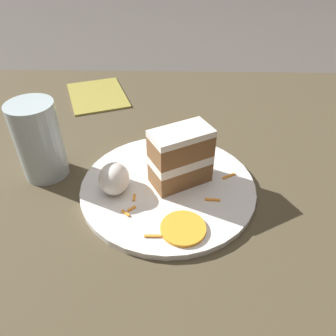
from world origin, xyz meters
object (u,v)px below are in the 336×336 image
object	(u,v)px
cream_dollop	(114,178)
orange_garnish	(183,228)
cake_slice	(181,157)
menu_card	(97,95)
drinking_glass	(40,145)
plate	(168,187)

from	to	relation	value
cream_dollop	orange_garnish	bearing A→B (deg)	52.73
cake_slice	cream_dollop	xyz separation A→B (m)	(0.03, -0.11, -0.02)
cake_slice	menu_card	xyz separation A→B (m)	(-0.34, -0.21, -0.06)
drinking_glass	menu_card	bearing A→B (deg)	174.65
plate	orange_garnish	size ratio (longest dim) A/B	4.40
cake_slice	menu_card	world-z (taller)	cake_slice
plate	cake_slice	distance (m)	0.06
cake_slice	menu_card	size ratio (longest dim) A/B	0.60
drinking_glass	cake_slice	bearing A→B (deg)	82.99
drinking_glass	menu_card	distance (m)	0.32
cream_dollop	drinking_glass	bearing A→B (deg)	-112.60
orange_garnish	menu_card	bearing A→B (deg)	-154.67
menu_card	cake_slice	bearing A→B (deg)	101.01
plate	menu_card	distance (m)	0.40
plate	orange_garnish	world-z (taller)	orange_garnish
orange_garnish	drinking_glass	size ratio (longest dim) A/B	0.49
plate	drinking_glass	size ratio (longest dim) A/B	2.13
cake_slice	drinking_glass	size ratio (longest dim) A/B	0.80
orange_garnish	cream_dollop	bearing A→B (deg)	-127.27
plate	menu_card	bearing A→B (deg)	-151.72
cake_slice	plate	bearing A→B (deg)	88.83
orange_garnish	drinking_glass	world-z (taller)	drinking_glass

